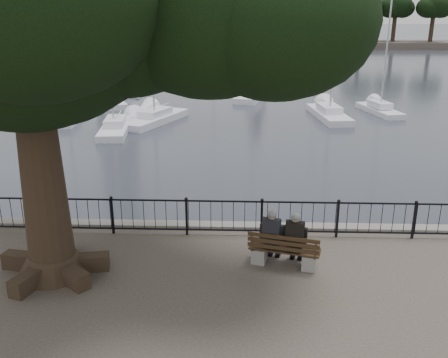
{
  "coord_description": "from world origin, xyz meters",
  "views": [
    {
      "loc": [
        0.47,
        -9.69,
        5.84
      ],
      "look_at": [
        0.0,
        2.5,
        1.6
      ],
      "focal_mm": 40.0,
      "sensor_mm": 36.0,
      "label": 1
    }
  ],
  "objects_px": {
    "bench": "(284,254)",
    "person_right": "(295,241)",
    "person_left": "(272,238)",
    "lion_monument": "(257,48)"
  },
  "relations": [
    {
      "from": "person_right",
      "to": "lion_monument",
      "type": "xyz_separation_m",
      "value": [
        0.27,
        49.01,
        0.59
      ]
    },
    {
      "from": "bench",
      "to": "person_right",
      "type": "relative_size",
      "value": 1.25
    },
    {
      "from": "bench",
      "to": "person_right",
      "type": "distance_m",
      "value": 0.42
    },
    {
      "from": "person_left",
      "to": "person_right",
      "type": "bearing_deg",
      "value": -14.33
    },
    {
      "from": "bench",
      "to": "person_right",
      "type": "bearing_deg",
      "value": 7.85
    },
    {
      "from": "lion_monument",
      "to": "person_right",
      "type": "bearing_deg",
      "value": -90.31
    },
    {
      "from": "person_left",
      "to": "person_right",
      "type": "xyz_separation_m",
      "value": [
        0.53,
        -0.14,
        0.0
      ]
    },
    {
      "from": "bench",
      "to": "person_right",
      "type": "height_order",
      "value": "person_right"
    },
    {
      "from": "lion_monument",
      "to": "person_left",
      "type": "bearing_deg",
      "value": -90.94
    },
    {
      "from": "bench",
      "to": "lion_monument",
      "type": "height_order",
      "value": "lion_monument"
    }
  ]
}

